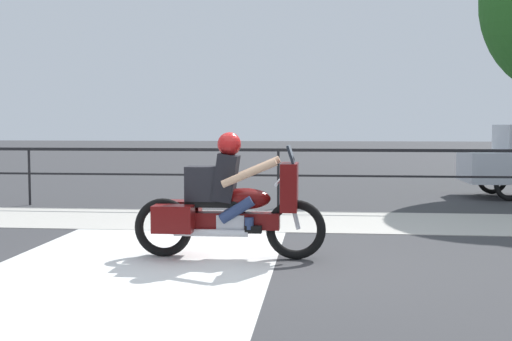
# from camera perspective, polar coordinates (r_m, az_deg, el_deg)

# --- Properties ---
(ground_plane) EXTENTS (120.00, 120.00, 0.00)m
(ground_plane) POSITION_cam_1_polar(r_m,az_deg,el_deg) (7.65, -0.55, -8.26)
(ground_plane) COLOR #38383A
(sidewalk_band) EXTENTS (44.00, 2.40, 0.01)m
(sidewalk_band) POSITION_cam_1_polar(r_m,az_deg,el_deg) (10.98, 1.40, -4.48)
(sidewalk_band) COLOR #B7B2A8
(sidewalk_band) RESTS_ON ground
(crosswalk_band) EXTENTS (3.25, 6.00, 0.01)m
(crosswalk_band) POSITION_cam_1_polar(r_m,az_deg,el_deg) (7.71, -10.64, -8.19)
(crosswalk_band) COLOR silver
(crosswalk_band) RESTS_ON ground
(fence_railing) EXTENTS (36.00, 0.05, 1.18)m
(fence_railing) POSITION_cam_1_polar(r_m,az_deg,el_deg) (12.57, 2.00, 0.83)
(fence_railing) COLOR black
(fence_railing) RESTS_ON ground
(motorcycle) EXTENTS (2.37, 0.76, 1.55)m
(motorcycle) POSITION_cam_1_polar(r_m,az_deg,el_deg) (7.85, -2.58, -2.90)
(motorcycle) COLOR black
(motorcycle) RESTS_ON ground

